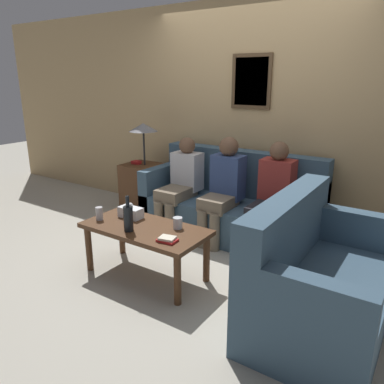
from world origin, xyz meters
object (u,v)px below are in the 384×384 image
(teddy_bear, at_px, (244,283))
(wine_bottle, at_px, (128,218))
(couch_main, at_px, (231,207))
(person_middle, at_px, (223,186))
(coffee_table, at_px, (145,234))
(person_right, at_px, (272,195))
(person_left, at_px, (181,182))
(couch_side, at_px, (317,282))
(drinking_glass, at_px, (178,223))

(teddy_bear, bearing_deg, wine_bottle, -163.88)
(couch_main, distance_m, person_middle, 0.36)
(coffee_table, relative_size, person_right, 1.01)
(coffee_table, bearing_deg, person_left, 109.59)
(person_right, bearing_deg, person_left, -178.04)
(wine_bottle, bearing_deg, couch_main, 80.77)
(person_left, bearing_deg, person_right, 1.96)
(couch_main, relative_size, person_left, 1.85)
(couch_main, height_order, couch_side, same)
(wine_bottle, relative_size, person_middle, 0.27)
(wine_bottle, xyz_separation_m, person_left, (-0.34, 1.25, -0.02))
(wine_bottle, relative_size, person_left, 0.29)
(wine_bottle, distance_m, teddy_bear, 1.11)
(wine_bottle, xyz_separation_m, person_right, (0.77, 1.29, 0.01))
(wine_bottle, height_order, person_middle, person_middle)
(coffee_table, relative_size, person_left, 1.06)
(couch_main, distance_m, person_right, 0.63)
(teddy_bear, bearing_deg, drinking_glass, -179.62)
(couch_side, distance_m, person_right, 1.27)
(wine_bottle, bearing_deg, person_right, 59.02)
(person_left, bearing_deg, wine_bottle, -74.92)
(coffee_table, distance_m, person_right, 1.37)
(person_middle, bearing_deg, couch_main, 89.58)
(couch_side, height_order, teddy_bear, couch_side)
(drinking_glass, relative_size, teddy_bear, 0.30)
(coffee_table, xyz_separation_m, person_right, (0.72, 1.15, 0.19))
(couch_side, height_order, wine_bottle, couch_side)
(wine_bottle, relative_size, teddy_bear, 0.93)
(coffee_table, xyz_separation_m, teddy_bear, (0.92, 0.14, -0.26))
(couch_main, xyz_separation_m, wine_bottle, (-0.23, -1.45, 0.27))
(teddy_bear, bearing_deg, couch_main, 122.55)
(couch_main, height_order, drinking_glass, couch_main)
(couch_main, distance_m, couch_side, 1.72)
(coffee_table, height_order, drinking_glass, drinking_glass)
(couch_side, xyz_separation_m, coffee_table, (-1.48, -0.17, 0.09))
(person_right, distance_m, teddy_bear, 1.13)
(person_left, xyz_separation_m, person_right, (1.11, 0.04, 0.02))
(couch_side, distance_m, person_left, 2.11)
(wine_bottle, height_order, person_left, person_left)
(person_right, height_order, teddy_bear, person_right)
(person_left, bearing_deg, coffee_table, -70.41)
(person_left, bearing_deg, couch_side, -26.57)
(couch_side, bearing_deg, couch_main, 49.02)
(couch_main, distance_m, coffee_table, 1.32)
(person_middle, bearing_deg, wine_bottle, -100.67)
(coffee_table, relative_size, person_middle, 1.00)
(coffee_table, relative_size, teddy_bear, 3.39)
(person_middle, xyz_separation_m, person_right, (0.54, 0.05, -0.01))
(person_left, bearing_deg, person_middle, -1.40)
(couch_main, xyz_separation_m, couch_side, (1.30, -1.13, 0.00))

